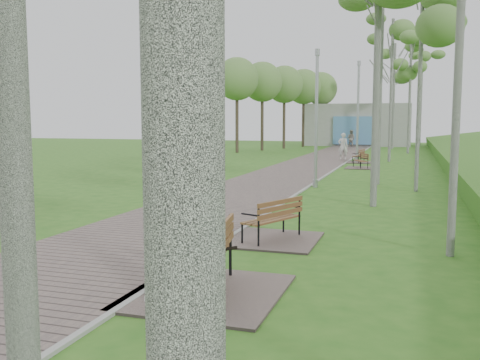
# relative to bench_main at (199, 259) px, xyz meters

# --- Properties ---
(walkway) EXTENTS (3.50, 67.00, 0.04)m
(walkway) POSITION_rel_bench_main_xyz_m (-2.49, 17.16, -0.48)
(walkway) COLOR #675753
(walkway) RESTS_ON ground
(kerb) EXTENTS (0.10, 67.00, 0.05)m
(kerb) POSITION_rel_bench_main_xyz_m (-0.74, 17.16, -0.48)
(kerb) COLOR #999993
(kerb) RESTS_ON ground
(building_north) EXTENTS (10.00, 5.20, 4.00)m
(building_north) POSITION_rel_bench_main_xyz_m (-2.24, 46.63, 1.49)
(building_north) COLOR #9E9E99
(building_north) RESTS_ON ground
(bench_main) EXTENTS (2.04, 2.26, 1.78)m
(bench_main) POSITION_rel_bench_main_xyz_m (0.00, 0.00, 0.00)
(bench_main) COLOR #675753
(bench_main) RESTS_ON ground
(bench_second) EXTENTS (1.74, 1.94, 1.07)m
(bench_second) POSITION_rel_bench_main_xyz_m (0.14, 3.55, -0.31)
(bench_second) COLOR #675753
(bench_second) RESTS_ON ground
(bench_third) EXTENTS (1.54, 1.71, 0.94)m
(bench_third) POSITION_rel_bench_main_xyz_m (0.36, 20.89, -0.33)
(bench_third) COLOR #675753
(bench_third) RESTS_ON ground
(bench_far) EXTENTS (1.54, 1.72, 0.95)m
(bench_far) POSITION_rel_bench_main_xyz_m (-0.08, 24.56, -0.33)
(bench_far) COLOR #675753
(bench_far) RESTS_ON ground
(lamp_post_near) EXTENTS (0.18, 0.18, 4.77)m
(lamp_post_near) POSITION_rel_bench_main_xyz_m (-0.53, 0.10, 1.73)
(lamp_post_near) COLOR #9EA1A6
(lamp_post_near) RESTS_ON ground
(lamp_post_second) EXTENTS (0.19, 0.19, 4.93)m
(lamp_post_second) POSITION_rel_bench_main_xyz_m (-0.50, 12.43, 1.80)
(lamp_post_second) COLOR #9EA1A6
(lamp_post_second) RESTS_ON ground
(lamp_post_third) EXTENTS (0.23, 0.23, 5.90)m
(lamp_post_third) POSITION_rel_bench_main_xyz_m (-0.30, 25.81, 2.25)
(lamp_post_third) COLOR #9EA1A6
(lamp_post_third) RESTS_ON ground
(lamp_post_far) EXTENTS (0.19, 0.19, 4.86)m
(lamp_post_far) POSITION_rel_bench_main_xyz_m (-0.29, 42.06, 1.77)
(lamp_post_far) COLOR #9EA1A6
(lamp_post_far) RESTS_ON ground
(pedestrian_near) EXTENTS (0.67, 0.50, 1.66)m
(pedestrian_near) POSITION_rel_bench_main_xyz_m (-1.21, 26.52, 0.33)
(pedestrian_near) COLOR silver
(pedestrian_near) RESTS_ON ground
(pedestrian_far) EXTENTS (0.93, 0.83, 1.58)m
(pedestrian_far) POSITION_rel_bench_main_xyz_m (-2.42, 42.68, 0.29)
(pedestrian_far) COLOR gray
(pedestrian_far) RESTS_ON ground
(birch_mid_b) EXTENTS (2.40, 2.40, 7.67)m
(birch_mid_b) POSITION_rel_bench_main_xyz_m (2.96, 12.32, 5.52)
(birch_mid_b) COLOR silver
(birch_mid_b) RESTS_ON ground
(birch_far_b) EXTENTS (2.36, 2.36, 8.58)m
(birch_far_b) POSITION_rel_bench_main_xyz_m (1.56, 25.99, 6.23)
(birch_far_b) COLOR silver
(birch_far_b) RESTS_ON ground
(birch_far_c) EXTENTS (2.53, 2.53, 9.09)m
(birch_far_c) POSITION_rel_bench_main_xyz_m (2.57, 34.63, 6.64)
(birch_far_c) COLOR silver
(birch_far_c) RESTS_ON ground
(birch_distant_a) EXTENTS (2.68, 2.68, 9.25)m
(birch_distant_a) POSITION_rel_bench_main_xyz_m (1.25, 41.06, 6.76)
(birch_distant_a) COLOR silver
(birch_distant_a) RESTS_ON ground
(birch_distant_b) EXTENTS (2.75, 2.75, 9.42)m
(birch_distant_b) POSITION_rel_bench_main_xyz_m (3.56, 46.42, 6.90)
(birch_distant_b) COLOR silver
(birch_distant_b) RESTS_ON ground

